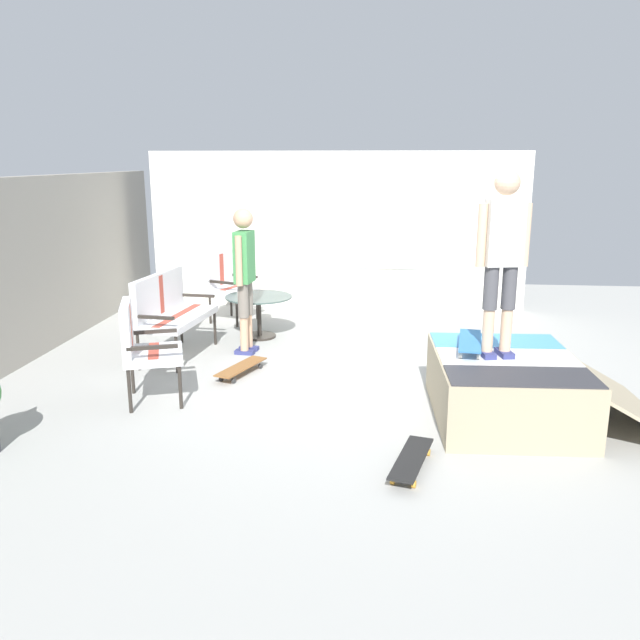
# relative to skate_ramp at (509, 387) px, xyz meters

# --- Properties ---
(ground_plane) EXTENTS (12.00, 12.00, 0.10)m
(ground_plane) POSITION_rel_skate_ramp_xyz_m (0.74, 1.45, -0.35)
(ground_plane) COLOR #A8A8A3
(house_facade) EXTENTS (0.23, 6.00, 2.48)m
(house_facade) POSITION_rel_skate_ramp_xyz_m (4.54, 1.93, 0.95)
(house_facade) COLOR white
(house_facade) RESTS_ON ground_plane
(skate_ramp) EXTENTS (1.69, 2.11, 0.59)m
(skate_ramp) POSITION_rel_skate_ramp_xyz_m (0.00, 0.00, 0.00)
(skate_ramp) COLOR tan
(skate_ramp) RESTS_ON ground_plane
(patio_bench) EXTENTS (1.30, 0.69, 1.02)m
(patio_bench) POSITION_rel_skate_ramp_xyz_m (1.56, 3.76, 0.32)
(patio_bench) COLOR #2D2823
(patio_bench) RESTS_ON ground_plane
(patio_chair_near_house) EXTENTS (0.78, 0.74, 1.02)m
(patio_chair_near_house) POSITION_rel_skate_ramp_xyz_m (3.38, 3.49, 0.32)
(patio_chair_near_house) COLOR #2D2823
(patio_chair_near_house) RESTS_ON ground_plane
(patio_chair_by_wall) EXTENTS (0.76, 0.72, 1.02)m
(patio_chair_by_wall) POSITION_rel_skate_ramp_xyz_m (0.05, 3.52, 0.32)
(patio_chair_by_wall) COLOR #2D2823
(patio_chair_by_wall) RESTS_ON ground_plane
(patio_table) EXTENTS (0.90, 0.90, 0.57)m
(patio_table) POSITION_rel_skate_ramp_xyz_m (2.51, 2.84, 0.11)
(patio_table) COLOR #2D2823
(patio_table) RESTS_ON ground_plane
(person_watching) EXTENTS (0.48, 0.27, 1.78)m
(person_watching) POSITION_rel_skate_ramp_xyz_m (1.80, 2.86, 0.76)
(person_watching) COLOR navy
(person_watching) RESTS_ON ground_plane
(person_skater) EXTENTS (0.29, 0.47, 1.67)m
(person_skater) POSITION_rel_skate_ramp_xyz_m (0.00, 0.14, 1.27)
(person_skater) COLOR navy
(person_skater) RESTS_ON skate_ramp
(skateboard_by_bench) EXTENTS (0.82, 0.46, 0.10)m
(skateboard_by_bench) POSITION_rel_skate_ramp_xyz_m (0.95, 2.74, -0.21)
(skateboard_by_bench) COLOR brown
(skateboard_by_bench) RESTS_ON ground_plane
(skateboard_spare) EXTENTS (0.82, 0.39, 0.10)m
(skateboard_spare) POSITION_rel_skate_ramp_xyz_m (-1.14, 0.93, -0.21)
(skateboard_spare) COLOR black
(skateboard_spare) RESTS_ON ground_plane
(skateboard_on_ramp) EXTENTS (0.82, 0.30, 0.10)m
(skateboard_on_ramp) POSITION_rel_skate_ramp_xyz_m (0.17, 0.35, 0.38)
(skateboard_on_ramp) COLOR #3372B2
(skateboard_on_ramp) RESTS_ON skate_ramp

